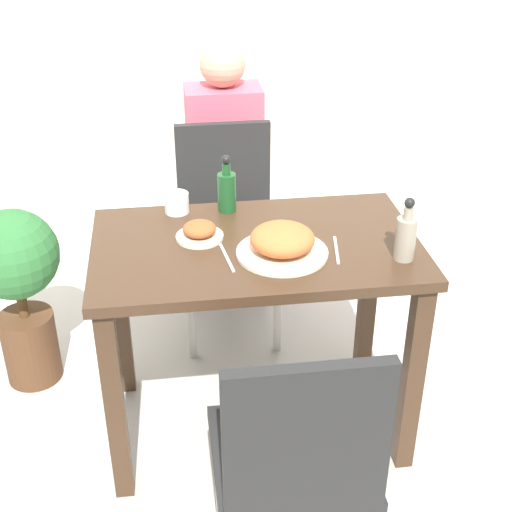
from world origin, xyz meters
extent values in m
plane|color=#B7B2A8|center=(0.00, 0.00, 0.00)|extent=(16.00, 16.00, 0.00)
cube|color=#3D2819|center=(0.00, 0.00, 0.75)|extent=(1.06, 0.64, 0.04)
cube|color=#3D2819|center=(-0.48, -0.27, 0.37)|extent=(0.06, 0.06, 0.73)
cube|color=#3D2819|center=(0.48, -0.27, 0.37)|extent=(0.06, 0.06, 0.73)
cube|color=#3D2819|center=(-0.48, 0.27, 0.37)|extent=(0.06, 0.06, 0.73)
cube|color=#3D2819|center=(0.48, 0.27, 0.37)|extent=(0.06, 0.06, 0.73)
cube|color=black|center=(0.01, -0.62, 0.44)|extent=(0.42, 0.42, 0.04)
cube|color=black|center=(0.01, -0.81, 0.68)|extent=(0.40, 0.04, 0.44)
cylinder|color=#B7B2A8|center=(0.19, -0.44, 0.21)|extent=(0.03, 0.03, 0.42)
cylinder|color=#B7B2A8|center=(-0.17, -0.44, 0.21)|extent=(0.03, 0.03, 0.42)
cube|color=black|center=(-0.03, 0.61, 0.44)|extent=(0.42, 0.42, 0.04)
cube|color=black|center=(-0.03, 0.80, 0.68)|extent=(0.40, 0.04, 0.44)
cylinder|color=#B7B2A8|center=(-0.21, 0.43, 0.21)|extent=(0.03, 0.03, 0.42)
cylinder|color=#B7B2A8|center=(0.15, 0.43, 0.21)|extent=(0.03, 0.03, 0.42)
cylinder|color=#B7B2A8|center=(-0.21, 0.79, 0.21)|extent=(0.03, 0.03, 0.42)
cylinder|color=#B7B2A8|center=(0.15, 0.79, 0.21)|extent=(0.03, 0.03, 0.42)
cylinder|color=beige|center=(0.07, -0.09, 0.77)|extent=(0.29, 0.29, 0.01)
ellipsoid|color=#CC6633|center=(0.07, -0.09, 0.82)|extent=(0.20, 0.20, 0.09)
cylinder|color=beige|center=(-0.18, 0.05, 0.77)|extent=(0.16, 0.16, 0.01)
ellipsoid|color=#A35128|center=(-0.18, 0.05, 0.80)|extent=(0.11, 0.11, 0.05)
cylinder|color=white|center=(-0.24, 0.26, 0.80)|extent=(0.09, 0.09, 0.07)
cylinder|color=#194C23|center=(-0.07, 0.25, 0.84)|extent=(0.06, 0.06, 0.14)
cylinder|color=#194C23|center=(-0.07, 0.25, 0.92)|extent=(0.03, 0.03, 0.04)
sphere|color=black|center=(-0.07, 0.25, 0.96)|extent=(0.03, 0.03, 0.03)
cylinder|color=gray|center=(0.44, -0.16, 0.84)|extent=(0.06, 0.06, 0.14)
cylinder|color=gray|center=(0.44, -0.16, 0.92)|extent=(0.03, 0.03, 0.04)
sphere|color=black|center=(0.44, -0.16, 0.96)|extent=(0.03, 0.03, 0.03)
cube|color=silver|center=(-0.10, -0.09, 0.77)|extent=(0.03, 0.18, 0.00)
cube|color=silver|center=(0.25, -0.09, 0.77)|extent=(0.04, 0.17, 0.00)
cylinder|color=#51331E|center=(-0.86, 0.39, 0.15)|extent=(0.22, 0.22, 0.30)
cylinder|color=brown|center=(-0.86, 0.39, 0.35)|extent=(0.04, 0.04, 0.10)
sphere|color=#2D6B33|center=(-0.86, 0.39, 0.57)|extent=(0.34, 0.34, 0.34)
cube|color=#2D3347|center=(0.00, 1.07, 0.23)|extent=(0.28, 0.20, 0.45)
cube|color=#DB566B|center=(0.00, 1.07, 0.71)|extent=(0.34, 0.22, 0.52)
sphere|color=tan|center=(0.00, 1.07, 1.07)|extent=(0.20, 0.20, 0.20)
camera|label=1|loc=(-0.28, -2.00, 1.87)|focal=50.00mm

